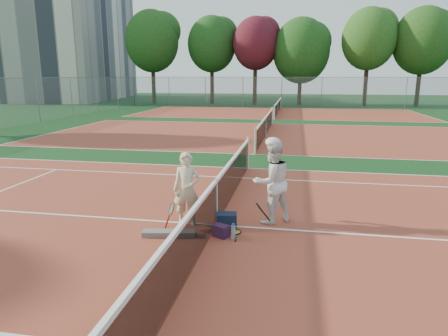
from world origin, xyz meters
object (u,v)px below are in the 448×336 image
(apartment_block, at_px, (77,43))
(player_a, at_px, (187,189))
(player_b, at_px, (272,182))
(sports_bag_navy, at_px, (227,221))
(racket_spare, at_px, (235,232))
(water_bottle, at_px, (233,233))
(racket_black_held, at_px, (260,214))
(net_main, at_px, (216,203))
(racket_red, at_px, (172,216))
(sports_bag_purple, at_px, (221,231))

(apartment_block, relative_size, player_a, 13.97)
(player_b, xyz_separation_m, sports_bag_navy, (-0.89, -0.52, -0.74))
(racket_spare, xyz_separation_m, water_bottle, (0.01, -0.38, 0.14))
(player_b, height_order, racket_spare, player_b)
(player_b, bearing_deg, racket_black_held, 9.28)
(net_main, bearing_deg, racket_spare, -36.01)
(racket_black_held, bearing_deg, apartment_block, -71.13)
(apartment_block, height_order, water_bottle, apartment_block)
(racket_red, bearing_deg, apartment_block, 88.41)
(racket_black_held, height_order, sports_bag_navy, racket_black_held)
(racket_spare, bearing_deg, water_bottle, 173.38)
(player_b, distance_m, racket_spare, 1.34)
(racket_red, xyz_separation_m, racket_spare, (1.33, 0.05, -0.27))
(sports_bag_purple, height_order, water_bottle, water_bottle)
(player_b, height_order, sports_bag_purple, player_b)
(sports_bag_navy, bearing_deg, sports_bag_purple, -93.67)
(racket_black_held, height_order, water_bottle, racket_black_held)
(net_main, relative_size, water_bottle, 36.60)
(sports_bag_navy, bearing_deg, racket_red, -166.35)
(racket_red, relative_size, racket_black_held, 1.15)
(player_b, relative_size, racket_black_held, 3.64)
(player_a, distance_m, racket_spare, 1.36)
(racket_red, height_order, sports_bag_purple, racket_red)
(racket_spare, xyz_separation_m, sports_bag_navy, (-0.22, 0.22, 0.15))
(apartment_block, bearing_deg, sports_bag_purple, -57.68)
(player_b, distance_m, racket_red, 2.24)
(net_main, relative_size, racket_red, 19.12)
(racket_red, xyz_separation_m, sports_bag_navy, (1.11, 0.27, -0.12))
(racket_red, bearing_deg, racket_black_held, -15.42)
(sports_bag_purple, bearing_deg, racket_red, 168.68)
(racket_red, distance_m, sports_bag_purple, 1.12)
(net_main, relative_size, player_b, 6.06)
(racket_spare, relative_size, water_bottle, 2.00)
(racket_spare, distance_m, sports_bag_purple, 0.38)
(racket_black_held, bearing_deg, racket_red, 3.06)
(player_b, xyz_separation_m, racket_spare, (-0.67, -0.74, -0.89))
(apartment_block, height_order, sports_bag_navy, apartment_block)
(net_main, relative_size, racket_spare, 18.30)
(apartment_block, xyz_separation_m, player_b, (29.14, -43.60, -6.59))
(racket_black_held, relative_size, water_bottle, 1.66)
(apartment_block, xyz_separation_m, water_bottle, (28.48, -44.72, -7.35))
(water_bottle, bearing_deg, player_b, 59.66)
(racket_red, relative_size, sports_bag_navy, 1.39)
(racket_red, xyz_separation_m, racket_black_held, (1.78, 0.56, -0.04))
(apartment_block, xyz_separation_m, racket_red, (27.13, -44.39, -7.21))
(sports_bag_navy, xyz_separation_m, sports_bag_purple, (-0.03, -0.49, -0.04))
(racket_red, bearing_deg, player_a, 20.52)
(player_b, relative_size, racket_red, 3.16)
(player_b, relative_size, water_bottle, 6.04)
(racket_red, distance_m, racket_spare, 1.36)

